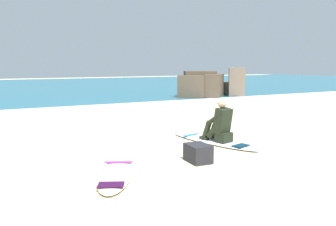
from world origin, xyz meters
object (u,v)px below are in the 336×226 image
at_px(surfer_seated, 220,124).
at_px(surfboard_spare_near, 116,174).
at_px(surfboard_main, 213,141).
at_px(beach_bag, 198,153).

distance_m(surfer_seated, surfboard_spare_near, 2.95).
bearing_deg(surfer_seated, surfboard_main, 102.88).
relative_size(surfboard_spare_near, beach_bag, 3.94).
bearing_deg(beach_bag, surfboard_spare_near, -178.30).
bearing_deg(surfboard_spare_near, surfer_seated, 19.91).
xyz_separation_m(surfer_seated, beach_bag, (-1.18, -0.95, -0.28)).
relative_size(surfboard_main, surfer_seated, 2.62).
distance_m(surfboard_main, surfboard_spare_near, 2.95).
bearing_deg(surfboard_spare_near, beach_bag, 1.70).
distance_m(surfer_seated, beach_bag, 1.54).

